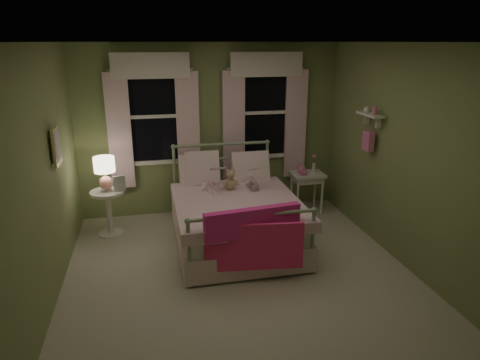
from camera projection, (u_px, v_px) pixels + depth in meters
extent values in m
plane|color=beige|center=(240.00, 274.00, 5.03)|extent=(4.20, 4.20, 0.00)
plane|color=white|center=(240.00, 42.00, 4.23)|extent=(4.20, 4.20, 0.00)
plane|color=#849157|center=(210.00, 130.00, 6.58)|extent=(4.00, 0.00, 4.00)
plane|color=#849157|center=(311.00, 260.00, 2.68)|extent=(4.00, 0.00, 4.00)
plane|color=#849157|center=(42.00, 180.00, 4.22)|extent=(0.00, 4.20, 4.20)
plane|color=#849157|center=(405.00, 158.00, 5.04)|extent=(0.00, 4.20, 4.20)
cube|color=white|center=(235.00, 214.00, 5.67)|extent=(1.44, 1.94, 0.26)
cube|color=white|center=(235.00, 231.00, 5.75)|extent=(1.54, 2.02, 0.30)
cube|color=white|center=(237.00, 206.00, 5.48)|extent=(1.58, 1.75, 0.14)
cylinder|color=#9EB793|center=(183.00, 227.00, 5.57)|extent=(0.04, 1.90, 0.04)
cylinder|color=#9EB793|center=(284.00, 218.00, 5.85)|extent=(0.04, 1.90, 0.04)
cylinder|color=#9EB793|center=(175.00, 184.00, 6.38)|extent=(0.04, 0.04, 1.15)
cylinder|color=#9EB793|center=(267.00, 178.00, 6.67)|extent=(0.04, 0.04, 1.15)
sphere|color=#9EB793|center=(173.00, 147.00, 6.20)|extent=(0.07, 0.07, 0.07)
sphere|color=#9EB793|center=(267.00, 142.00, 6.49)|extent=(0.07, 0.07, 0.07)
cylinder|color=#9EB793|center=(221.00, 144.00, 6.35)|extent=(1.42, 0.04, 0.04)
cylinder|color=#9EB793|center=(222.00, 159.00, 6.42)|extent=(1.38, 0.03, 0.03)
cylinder|color=#9EB793|center=(189.00, 255.00, 4.63)|extent=(0.04, 0.04, 0.80)
cylinder|color=#9EB793|center=(312.00, 242.00, 4.92)|extent=(0.04, 0.04, 0.80)
sphere|color=#9EB793|center=(188.00, 221.00, 4.51)|extent=(0.07, 0.07, 0.07)
sphere|color=#9EB793|center=(314.00, 210.00, 4.80)|extent=(0.07, 0.07, 0.07)
cylinder|color=#9EB793|center=(253.00, 215.00, 4.65)|extent=(1.42, 0.04, 0.04)
cube|color=white|center=(199.00, 174.00, 6.13)|extent=(0.55, 0.32, 0.57)
cube|color=white|center=(250.00, 170.00, 6.28)|extent=(0.55, 0.32, 0.57)
cube|color=white|center=(202.00, 168.00, 6.11)|extent=(0.48, 0.30, 0.51)
cube|color=#E42C90|center=(253.00, 222.00, 4.68)|extent=(1.10, 0.23, 0.32)
cube|color=#FE3179|center=(254.00, 247.00, 4.70)|extent=(1.10, 0.17, 0.55)
imported|color=#F7D1DD|center=(208.00, 167.00, 5.86)|extent=(0.31, 0.23, 0.79)
imported|color=#F7D1DD|center=(248.00, 169.00, 6.00)|extent=(0.33, 0.26, 0.65)
imported|color=beige|center=(211.00, 172.00, 5.63)|extent=(0.20, 0.12, 0.26)
imported|color=beige|center=(252.00, 173.00, 5.76)|extent=(0.22, 0.17, 0.26)
sphere|color=tan|center=(230.00, 184.00, 5.85)|extent=(0.16, 0.16, 0.16)
sphere|color=tan|center=(230.00, 174.00, 5.79)|extent=(0.12, 0.12, 0.12)
sphere|color=tan|center=(227.00, 171.00, 5.76)|extent=(0.05, 0.05, 0.05)
sphere|color=tan|center=(234.00, 170.00, 5.78)|extent=(0.05, 0.05, 0.05)
sphere|color=tan|center=(225.00, 183.00, 5.80)|extent=(0.06, 0.06, 0.06)
sphere|color=tan|center=(236.00, 183.00, 5.83)|extent=(0.06, 0.06, 0.06)
sphere|color=#8C6B51|center=(231.00, 176.00, 5.74)|extent=(0.04, 0.04, 0.04)
cylinder|color=white|center=(107.00, 192.00, 5.87)|extent=(0.46, 0.46, 0.04)
cylinder|color=white|center=(109.00, 213.00, 5.96)|extent=(0.08, 0.08, 0.60)
cylinder|color=white|center=(111.00, 233.00, 6.06)|extent=(0.34, 0.34, 0.03)
sphere|color=#F3A08F|center=(106.00, 183.00, 5.82)|extent=(0.19, 0.19, 0.19)
cylinder|color=pink|center=(105.00, 174.00, 5.79)|extent=(0.03, 0.03, 0.11)
cylinder|color=#FFEAC6|center=(104.00, 164.00, 5.74)|extent=(0.28, 0.28, 0.21)
imported|color=beige|center=(114.00, 192.00, 5.80)|extent=(0.21, 0.26, 0.02)
cube|color=white|center=(307.00, 174.00, 6.66)|extent=(0.50, 0.40, 0.04)
cube|color=white|center=(307.00, 179.00, 6.68)|extent=(0.44, 0.34, 0.08)
cylinder|color=white|center=(298.00, 198.00, 6.58)|extent=(0.04, 0.04, 0.60)
cylinder|color=white|center=(322.00, 196.00, 6.66)|extent=(0.04, 0.04, 0.60)
cylinder|color=white|center=(291.00, 192.00, 6.86)|extent=(0.04, 0.04, 0.60)
cylinder|color=white|center=(315.00, 190.00, 6.94)|extent=(0.04, 0.04, 0.60)
sphere|color=pink|center=(302.00, 170.00, 6.61)|extent=(0.14, 0.14, 0.14)
cube|color=pink|center=(304.00, 173.00, 6.54)|extent=(0.11, 0.06, 0.04)
cylinder|color=white|center=(314.00, 168.00, 6.70)|extent=(0.05, 0.05, 0.14)
cylinder|color=#4C7F3F|center=(314.00, 161.00, 6.67)|extent=(0.01, 0.01, 0.12)
sphere|color=pink|center=(314.00, 156.00, 6.65)|extent=(0.06, 0.06, 0.06)
cube|color=black|center=(153.00, 116.00, 6.32)|extent=(0.76, 0.02, 1.35)
cube|color=white|center=(150.00, 68.00, 6.08)|extent=(0.84, 0.05, 0.06)
cube|color=white|center=(156.00, 162.00, 6.52)|extent=(0.84, 0.05, 0.06)
cube|color=white|center=(125.00, 118.00, 6.22)|extent=(0.06, 0.05, 1.40)
cube|color=white|center=(181.00, 116.00, 6.38)|extent=(0.06, 0.05, 1.40)
cube|color=white|center=(153.00, 117.00, 6.30)|extent=(0.76, 0.04, 0.05)
cube|color=white|center=(119.00, 132.00, 6.22)|extent=(0.34, 0.06, 1.70)
cube|color=silver|center=(188.00, 129.00, 6.42)|extent=(0.34, 0.06, 1.70)
cube|color=white|center=(150.00, 66.00, 6.01)|extent=(1.10, 0.08, 0.36)
cylinder|color=white|center=(151.00, 70.00, 6.07)|extent=(1.20, 0.03, 0.03)
cube|color=black|center=(264.00, 112.00, 6.67)|extent=(0.76, 0.02, 1.35)
cube|color=white|center=(265.00, 66.00, 6.43)|extent=(0.84, 0.05, 0.06)
cube|color=white|center=(264.00, 156.00, 6.86)|extent=(0.84, 0.05, 0.06)
cube|color=white|center=(239.00, 113.00, 6.57)|extent=(0.06, 0.05, 1.40)
cube|color=white|center=(289.00, 112.00, 6.73)|extent=(0.06, 0.05, 1.40)
cube|color=white|center=(265.00, 113.00, 6.65)|extent=(0.76, 0.04, 0.05)
cube|color=white|center=(234.00, 127.00, 6.57)|extent=(0.34, 0.06, 1.70)
cube|color=white|center=(295.00, 125.00, 6.77)|extent=(0.34, 0.06, 1.70)
cube|color=white|center=(267.00, 64.00, 6.36)|extent=(1.10, 0.08, 0.36)
cylinder|color=white|center=(266.00, 68.00, 6.42)|extent=(1.20, 0.03, 0.03)
cube|color=white|center=(370.00, 115.00, 5.55)|extent=(0.15, 0.50, 0.03)
cube|color=white|center=(378.00, 123.00, 5.44)|extent=(0.06, 0.03, 0.14)
cube|color=white|center=(367.00, 119.00, 5.72)|extent=(0.06, 0.03, 0.14)
cylinder|color=pink|center=(375.00, 110.00, 5.43)|extent=(0.06, 0.06, 0.10)
sphere|color=white|center=(367.00, 110.00, 5.62)|extent=(0.08, 0.08, 0.08)
cube|color=pink|center=(368.00, 141.00, 5.66)|extent=(0.08, 0.18, 0.26)
cube|color=beige|center=(56.00, 146.00, 4.73)|extent=(0.03, 0.32, 0.42)
cube|color=silver|center=(58.00, 146.00, 4.73)|extent=(0.01, 0.25, 0.34)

